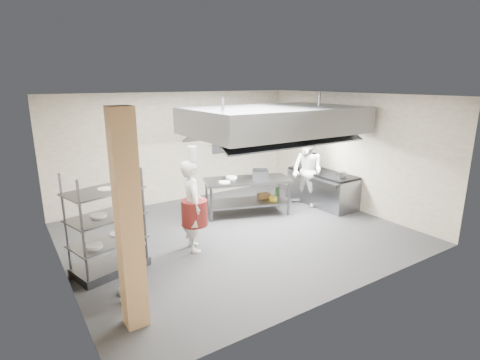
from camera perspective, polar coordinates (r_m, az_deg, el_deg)
floor at (r=8.40m, az=-0.42°, el=-8.15°), size 7.00×7.00×0.00m
ceiling at (r=7.74m, az=-0.47°, el=12.75°), size 7.00×7.00×0.00m
wall_back at (r=10.54m, az=-9.32°, el=4.92°), size 7.00×0.00×7.00m
wall_left at (r=6.78m, az=-26.19°, el=-1.97°), size 0.00×6.00×6.00m
wall_right at (r=10.22m, az=16.35°, el=4.21°), size 0.00×6.00×6.00m
column at (r=5.11m, az=-16.62°, el=-6.27°), size 0.30×0.30×3.00m
exhaust_hood at (r=8.86m, az=5.30°, el=9.07°), size 4.00×2.50×0.60m
hood_strip_a at (r=8.37m, az=0.38°, el=6.59°), size 1.60×0.12×0.04m
hood_strip_b at (r=9.48m, az=9.57°, el=7.36°), size 1.60×0.12×0.04m
wall_shelf at (r=11.24m, az=-0.54°, el=5.73°), size 1.50×0.28×0.04m
island at (r=9.48m, az=1.10°, el=-2.51°), size 2.30×1.53×0.91m
island_worktop at (r=9.36m, az=1.11°, el=-0.03°), size 2.30×1.53×0.06m
island_undershelf at (r=9.52m, az=1.09°, el=-3.40°), size 2.11×1.39×0.04m
pass_rack at (r=6.91m, az=-19.71°, el=-6.04°), size 1.37×1.01×1.84m
cooking_range at (r=10.49m, az=12.36°, el=-1.34°), size 0.80×2.00×0.84m
range_top at (r=10.37m, az=12.50°, el=1.05°), size 0.78×1.96×0.06m
chef_head at (r=7.40m, az=-7.30°, el=-3.95°), size 0.59×0.76×1.83m
chef_line at (r=10.10m, az=10.19°, el=1.29°), size 0.79×0.98×1.91m
chef_plating at (r=6.00m, az=-16.54°, el=-8.59°), size 0.58×1.17×1.93m
griddle at (r=9.47m, az=3.12°, el=0.93°), size 0.50×0.47×0.19m
wicker_basket at (r=9.78m, az=3.66°, el=-2.40°), size 0.34×0.27×0.13m
stockpot at (r=10.32m, az=11.32°, el=1.79°), size 0.29×0.29×0.20m
plate_stack at (r=7.03m, az=-19.47°, el=-8.57°), size 0.28×0.28×0.05m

